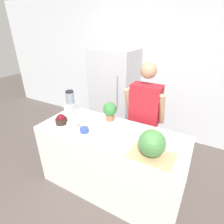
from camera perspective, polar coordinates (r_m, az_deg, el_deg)
ground_plane at (r=2.50m, az=-5.16°, el=-28.18°), size 14.00×14.00×0.00m
wall_back at (r=3.44m, az=13.88°, el=13.31°), size 8.00×0.06×2.60m
counter_island at (r=2.37m, az=-0.45°, el=-15.54°), size 1.81×0.75×0.89m
refrigerator at (r=3.44m, az=0.87°, el=6.04°), size 0.77×0.70×1.67m
person at (r=2.53m, az=10.44°, el=-2.19°), size 0.55×0.26×1.64m
cutting_board at (r=1.79m, az=12.78°, el=-13.73°), size 0.44×0.28×0.01m
watermelon at (r=1.72m, az=12.91°, el=-9.90°), size 0.26×0.26×0.26m
bowl_cherries at (r=2.34m, az=-16.25°, el=-2.44°), size 0.15×0.15×0.13m
bowl_cream at (r=2.24m, az=-12.49°, el=-3.79°), size 0.17×0.17×0.11m
bowl_small_blue at (r=2.11m, az=-9.03°, el=-5.82°), size 0.10×0.10×0.06m
blender at (r=2.63m, az=-13.39°, el=3.13°), size 0.15×0.15×0.31m
potted_plant at (r=2.29m, az=-0.70°, el=0.54°), size 0.18×0.18×0.25m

